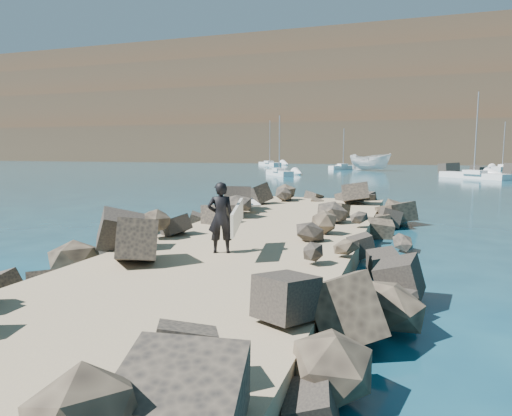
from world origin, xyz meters
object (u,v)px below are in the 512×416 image
(boat_imported, at_px, (370,162))
(sailboat_e, at_px, (270,164))
(surfer_with_board, at_px, (223,217))
(surfboard_resting, at_px, (242,200))

(boat_imported, bearing_deg, sailboat_e, 74.16)
(surfer_with_board, bearing_deg, surfboard_resting, 107.12)
(boat_imported, relative_size, surfer_with_board, 3.18)
(surfboard_resting, distance_m, surfer_with_board, 8.50)
(surfboard_resting, relative_size, surfer_with_board, 1.16)
(boat_imported, relative_size, sailboat_e, 0.74)
(boat_imported, bearing_deg, surfboard_resting, -157.36)
(surfboard_resting, xyz_separation_m, surfer_with_board, (2.50, -8.11, 0.47))
(surfboard_resting, relative_size, boat_imported, 0.37)
(surfboard_resting, distance_m, boat_imported, 54.41)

